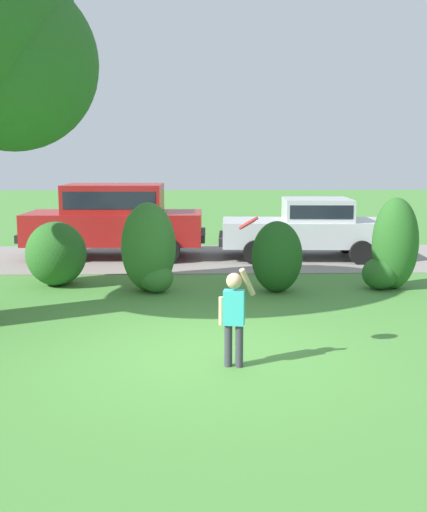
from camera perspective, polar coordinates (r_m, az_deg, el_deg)
ground_plane at (r=8.56m, az=-1.11°, el=-8.83°), size 80.00×80.00×0.00m
driveway_strip at (r=16.15m, az=-1.33°, el=-0.19°), size 28.00×4.40×0.02m
shrub_near_tree at (r=13.13m, az=-14.24°, el=0.21°), size 1.23×1.28×1.32m
shrub_centre_left at (r=12.23m, az=-5.90°, el=0.51°), size 1.07×1.02×1.75m
shrub_centre at (r=12.17m, az=5.85°, el=-0.06°), size 0.99×0.94×1.40m
shrub_centre_right at (r=12.87m, az=16.09°, el=0.61°), size 1.11×0.84×1.83m
parked_sedan at (r=16.23m, az=8.67°, el=2.73°), size 4.48×2.26×1.56m
parked_suv at (r=16.30m, az=-9.08°, el=3.56°), size 4.73×2.17×1.92m
child_thrower at (r=7.81m, az=1.90°, el=-5.12°), size 0.47×0.23×1.29m
frisbee at (r=7.83m, az=3.24°, el=3.04°), size 0.28×0.28×0.22m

